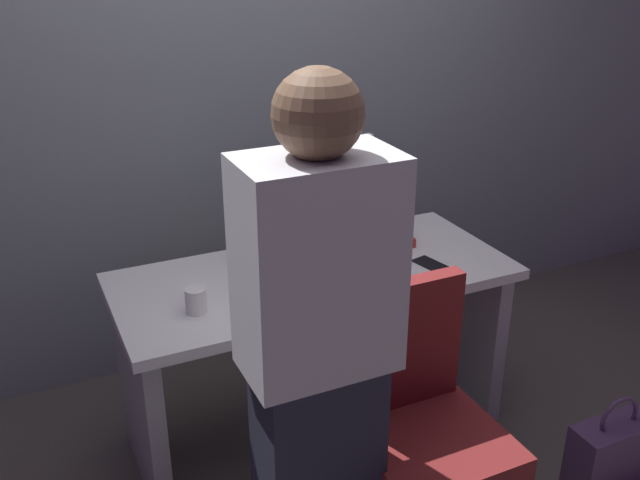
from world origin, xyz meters
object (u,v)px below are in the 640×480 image
(mouse, at_px, (397,266))
(keyboard, at_px, (327,285))
(person_at_desk, at_px, (318,367))
(handbag, at_px, (612,451))
(monitor, at_px, (312,194))
(desk, at_px, (315,323))
(cell_phone, at_px, (432,265))
(cup_near_keyboard, at_px, (196,300))
(office_chair, at_px, (421,443))
(book_stack, at_px, (387,233))

(mouse, bearing_deg, keyboard, -175.80)
(person_at_desk, bearing_deg, handbag, -0.67)
(mouse, bearing_deg, person_at_desk, -135.21)
(monitor, relative_size, handbag, 1.43)
(desk, relative_size, cell_phone, 10.39)
(cell_phone, bearing_deg, handbag, -65.49)
(keyboard, distance_m, handbag, 1.23)
(mouse, bearing_deg, monitor, 133.29)
(person_at_desk, xyz_separation_m, keyboard, (0.31, 0.58, -0.09))
(monitor, bearing_deg, keyboard, -103.29)
(handbag, bearing_deg, desk, 139.97)
(person_at_desk, distance_m, mouse, 0.86)
(mouse, height_order, handbag, mouse)
(monitor, height_order, cup_near_keyboard, monitor)
(mouse, xyz_separation_m, cup_near_keyboard, (-0.78, 0.01, 0.03))
(person_at_desk, height_order, cell_phone, person_at_desk)
(person_at_desk, bearing_deg, monitor, 66.53)
(office_chair, xyz_separation_m, handbag, (0.82, -0.05, -0.29))
(desk, height_order, cell_phone, cell_phone)
(keyboard, xyz_separation_m, book_stack, (0.39, 0.26, 0.03))
(desk, xyz_separation_m, mouse, (0.29, -0.12, 0.24))
(mouse, height_order, cell_phone, mouse)
(person_at_desk, distance_m, cell_phone, 0.95)
(office_chair, bearing_deg, handbag, -3.38)
(desk, bearing_deg, cup_near_keyboard, -167.29)
(keyboard, bearing_deg, monitor, 75.01)
(cell_phone, bearing_deg, office_chair, -136.96)
(book_stack, bearing_deg, cell_phone, -79.43)
(book_stack, height_order, cell_phone, book_stack)
(monitor, xyz_separation_m, handbag, (0.83, -0.87, -0.86))
(mouse, relative_size, cup_near_keyboard, 1.14)
(mouse, distance_m, cup_near_keyboard, 0.78)
(mouse, xyz_separation_m, cell_phone, (0.14, -0.02, -0.01))
(keyboard, bearing_deg, person_at_desk, -119.50)
(cup_near_keyboard, relative_size, cell_phone, 0.61)
(desk, height_order, cup_near_keyboard, cup_near_keyboard)
(cup_near_keyboard, bearing_deg, book_stack, 14.76)
(keyboard, height_order, cell_phone, keyboard)
(office_chair, relative_size, cup_near_keyboard, 10.71)
(keyboard, bearing_deg, office_chair, -84.73)
(office_chair, xyz_separation_m, book_stack, (0.33, 0.81, 0.35))
(office_chair, bearing_deg, person_at_desk, -174.71)
(book_stack, bearing_deg, desk, -162.66)
(cup_near_keyboard, bearing_deg, handbag, -24.70)
(monitor, relative_size, mouse, 5.40)
(monitor, bearing_deg, mouse, -46.71)
(desk, distance_m, office_chair, 0.70)
(desk, bearing_deg, mouse, -22.16)
(keyboard, bearing_deg, cell_phone, -1.97)
(cell_phone, xyz_separation_m, handbag, (0.45, -0.60, -0.60))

